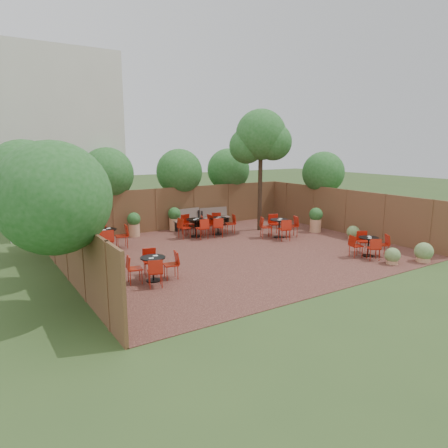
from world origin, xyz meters
TOP-DOWN VIEW (x-y plane):
  - ground at (0.00, 0.00)m, footprint 80.00×80.00m
  - courtyard_paving at (0.00, 0.00)m, footprint 12.00×10.00m
  - fence_back at (0.00, 5.00)m, footprint 12.00×0.08m
  - fence_left at (-6.00, 0.00)m, footprint 0.08×10.00m
  - fence_right at (6.00, 0.00)m, footprint 0.08×10.00m
  - neighbour_building at (-4.50, 8.00)m, footprint 5.00×4.00m
  - overhang_foliage at (-2.53, 2.68)m, footprint 15.63×10.71m
  - courtyard_tree at (3.15, 2.62)m, footprint 2.54×2.44m
  - park_bench_left at (0.37, 4.63)m, footprint 1.59×0.64m
  - park_bench_right at (1.91, 4.62)m, footprint 1.50×0.66m
  - bistro_tables at (-0.19, 1.12)m, footprint 9.21×7.65m
  - planters at (-0.55, 3.46)m, footprint 11.29×4.45m
  - low_shrubs at (4.54, -3.50)m, footprint 2.34×4.14m

SIDE VIEW (x-z plane):
  - ground at x=0.00m, z-range 0.00..0.00m
  - courtyard_paving at x=0.00m, z-range 0.00..0.02m
  - low_shrubs at x=4.54m, z-range -0.02..0.65m
  - bistro_tables at x=-0.19m, z-range 0.01..0.92m
  - park_bench_right at x=1.91m, z-range 0.03..0.93m
  - park_bench_left at x=0.37m, z-range 0.03..0.99m
  - planters at x=-0.55m, z-range 0.05..1.17m
  - fence_back at x=0.00m, z-range 0.00..2.00m
  - fence_left at x=-6.00m, z-range 0.00..2.00m
  - fence_right at x=6.00m, z-range 0.00..2.00m
  - overhang_foliage at x=-2.53m, z-range 1.37..4.06m
  - neighbour_building at x=-4.50m, z-range 0.00..8.00m
  - courtyard_tree at x=3.15m, z-range 1.46..7.00m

